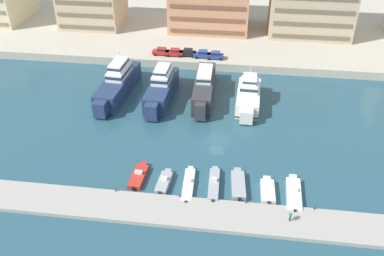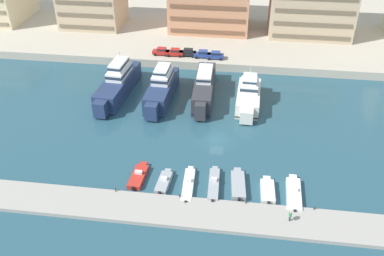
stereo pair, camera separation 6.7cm
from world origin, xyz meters
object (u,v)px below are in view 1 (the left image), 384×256
(yacht_navy_far_left, at_px, (118,83))
(motorboat_white_mid_right, at_px, (294,194))
(car_black_mid_left, at_px, (188,52))
(car_red_left, at_px, (175,52))
(motorboat_grey_center_left, at_px, (214,184))
(motorboat_grey_left, at_px, (164,182))
(pedestrian_near_edge, at_px, (290,215))
(yacht_navy_left, at_px, (161,88))
(car_blue_center, at_px, (215,55))
(motorboat_grey_center, at_px, (238,185))
(yacht_charcoal_mid_left, at_px, (204,87))
(motorboat_white_mid_left, at_px, (188,185))
(motorboat_red_far_left, at_px, (139,176))
(motorboat_white_center_right, at_px, (268,191))
(yacht_ivory_center_left, at_px, (248,96))
(car_blue_center_left, at_px, (203,54))
(car_red_far_left, at_px, (161,51))

(yacht_navy_far_left, height_order, motorboat_white_mid_right, yacht_navy_far_left)
(motorboat_white_mid_right, height_order, car_black_mid_left, car_black_mid_left)
(car_red_left, xyz_separation_m, car_black_mid_left, (3.12, 0.30, 0.00))
(motorboat_grey_center_left, bearing_deg, motorboat_grey_left, -176.48)
(car_red_left, height_order, pedestrian_near_edge, car_red_left)
(yacht_navy_left, height_order, motorboat_grey_left, yacht_navy_left)
(motorboat_grey_center_left, xyz_separation_m, car_blue_center, (-3.56, 42.97, 2.42))
(motorboat_grey_center, bearing_deg, car_red_left, 111.66)
(motorboat_grey_left, bearing_deg, yacht_charcoal_mid_left, 83.55)
(motorboat_white_mid_left, xyz_separation_m, pedestrian_near_edge, (15.07, -5.87, 1.28))
(yacht_charcoal_mid_left, height_order, motorboat_grey_left, yacht_charcoal_mid_left)
(motorboat_red_far_left, bearing_deg, yacht_navy_left, 92.56)
(car_blue_center, xyz_separation_m, pedestrian_near_edge, (14.72, -49.30, -1.25))
(motorboat_white_mid_right, bearing_deg, motorboat_white_center_right, 178.62)
(pedestrian_near_edge, bearing_deg, yacht_navy_far_left, 135.52)
(motorboat_white_mid_right, relative_size, car_red_left, 2.00)
(motorboat_white_mid_right, bearing_deg, yacht_charcoal_mid_left, 120.48)
(motorboat_red_far_left, bearing_deg, motorboat_white_center_right, -2.50)
(car_red_left, relative_size, pedestrian_near_edge, 2.40)
(yacht_ivory_center_left, bearing_deg, car_blue_center_left, 122.91)
(motorboat_white_center_right, height_order, car_red_left, car_red_left)
(motorboat_white_mid_right, height_order, car_blue_center, car_blue_center)
(car_blue_center, bearing_deg, yacht_ivory_center_left, -64.26)
(motorboat_white_center_right, distance_m, car_red_left, 48.88)
(yacht_ivory_center_left, height_order, car_black_mid_left, yacht_ivory_center_left)
(motorboat_grey_left, distance_m, car_blue_center_left, 43.86)
(motorboat_red_far_left, distance_m, motorboat_grey_center_left, 12.07)
(yacht_navy_far_left, xyz_separation_m, motorboat_grey_left, (14.92, -27.38, -2.02))
(yacht_ivory_center_left, distance_m, motorboat_white_mid_left, 27.77)
(yacht_navy_far_left, xyz_separation_m, yacht_navy_left, (9.48, -0.87, -0.05))
(motorboat_grey_center, distance_m, motorboat_white_center_right, 4.57)
(motorboat_grey_center, bearing_deg, motorboat_red_far_left, 179.72)
(yacht_charcoal_mid_left, distance_m, motorboat_red_far_left, 28.48)
(yacht_navy_far_left, xyz_separation_m, pedestrian_near_edge, (33.84, -33.23, -0.85))
(yacht_navy_far_left, height_order, yacht_ivory_center_left, yacht_navy_far_left)
(motorboat_white_mid_left, relative_size, motorboat_grey_center, 1.16)
(motorboat_white_center_right, bearing_deg, yacht_ivory_center_left, 97.75)
(yacht_charcoal_mid_left, height_order, motorboat_red_far_left, yacht_charcoal_mid_left)
(motorboat_red_far_left, distance_m, car_black_mid_left, 43.32)
(motorboat_red_far_left, bearing_deg, car_black_mid_left, 87.54)
(yacht_ivory_center_left, height_order, car_blue_center, yacht_ivory_center_left)
(car_black_mid_left, bearing_deg, motorboat_grey_left, -86.84)
(motorboat_white_mid_left, relative_size, car_red_far_left, 2.06)
(motorboat_grey_left, relative_size, motorboat_white_center_right, 0.97)
(yacht_navy_far_left, relative_size, car_blue_center, 4.99)
(motorboat_grey_center, bearing_deg, car_black_mid_left, 107.87)
(yacht_ivory_center_left, xyz_separation_m, motorboat_white_mid_right, (7.49, -26.38, -1.66))
(motorboat_grey_center, height_order, motorboat_white_mid_right, motorboat_white_mid_right)
(motorboat_white_center_right, xyz_separation_m, pedestrian_near_edge, (2.91, -5.94, 1.18))
(motorboat_red_far_left, bearing_deg, yacht_ivory_center_left, 56.63)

